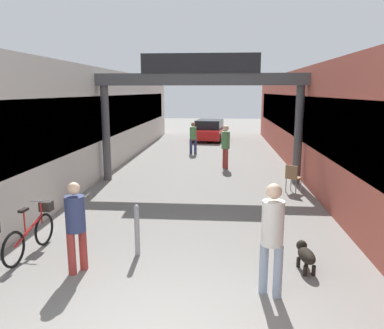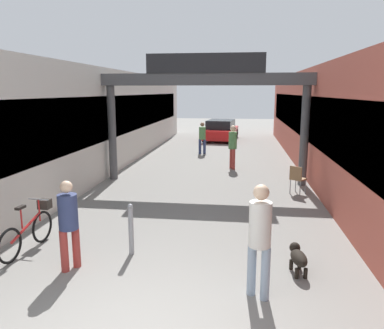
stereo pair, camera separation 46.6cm
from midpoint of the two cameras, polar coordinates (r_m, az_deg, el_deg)
storefront_left at (r=16.24m, az=-17.50°, el=6.50°), size 3.00×26.00×3.99m
storefront_right at (r=15.60m, az=19.98°, el=6.18°), size 3.00×26.00×3.99m
arcade_sign_gateway at (r=12.91m, az=0.22°, el=11.03°), size 7.40×0.47×4.39m
pedestrian_with_dog at (r=5.88m, az=9.90°, el=-10.14°), size 0.47×0.47×1.81m
pedestrian_companion at (r=6.93m, az=-19.19°, el=-8.25°), size 0.47×0.47×1.64m
pedestrian_carrying_crate at (r=15.42m, az=4.28°, el=3.18°), size 0.45×0.45×1.79m
pedestrian_elderly_walking at (r=19.05m, az=-0.53°, el=4.37°), size 0.44×0.44×1.61m
dog_on_leash at (r=7.09m, az=15.07°, el=-13.13°), size 0.33×0.66×0.47m
bicycle_red_second at (r=8.21m, az=-24.64°, el=-9.31°), size 0.46×1.69×0.98m
bollard_post_metal at (r=7.46m, az=-10.18°, el=-9.76°), size 0.10×0.10×1.03m
cafe_chair_wood_nearer at (r=12.10m, az=14.04°, el=-1.71°), size 0.56×0.56×0.89m
parked_car_red at (r=24.56m, az=2.15°, el=5.24°), size 2.21×4.18×1.33m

